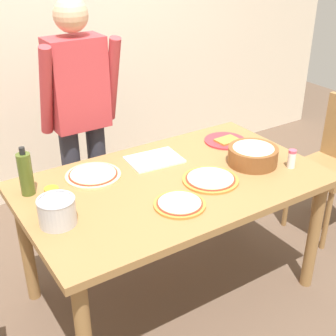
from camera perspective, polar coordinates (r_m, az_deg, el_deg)
ground at (r=2.89m, az=0.56°, el=-14.79°), size 8.00×8.00×0.00m
wall_back at (r=3.64m, az=-13.96°, el=16.48°), size 5.60×0.10×2.60m
dining_table at (r=2.49m, az=0.63°, el=-3.32°), size 1.60×0.96×0.76m
person_cook at (r=2.91m, az=-10.83°, el=6.72°), size 0.49×0.25×1.62m
chair_wooden_right at (r=3.37m, az=20.00°, el=1.04°), size 0.42×0.42×0.95m
pizza_raw_on_board at (r=2.51m, az=-9.24°, el=-0.85°), size 0.30×0.30×0.02m
pizza_cooked_on_tray at (r=2.45m, az=5.27°, el=-1.41°), size 0.30×0.30×0.02m
pizza_second_cooked at (r=2.22m, az=1.45°, el=-4.47°), size 0.25×0.25×0.02m
plate_with_slice at (r=2.91m, az=7.11°, el=3.38°), size 0.26×0.26×0.02m
popcorn_bowl at (r=2.64m, az=10.46°, el=1.73°), size 0.28×0.28×0.11m
olive_oil_bottle at (r=2.38m, az=-17.20°, el=-0.68°), size 0.07×0.07×0.26m
steel_pot at (r=2.12m, az=-13.58°, el=-5.18°), size 0.17×0.17×0.13m
cup_orange at (r=2.29m, az=-14.13°, el=-3.34°), size 0.07×0.07×0.08m
salt_shaker at (r=2.65m, az=15.05°, el=1.11°), size 0.04×0.04×0.11m
cutting_board_white at (r=2.65m, az=-1.70°, el=1.05°), size 0.32×0.24×0.01m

